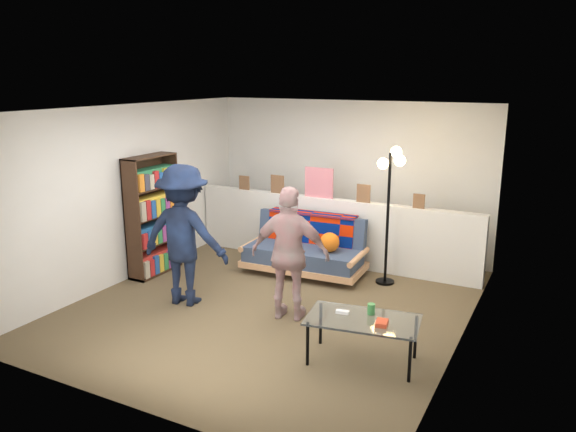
{
  "coord_description": "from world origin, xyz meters",
  "views": [
    {
      "loc": [
        3.15,
        -5.68,
        2.78
      ],
      "look_at": [
        0.0,
        0.4,
        1.05
      ],
      "focal_mm": 35.0,
      "sensor_mm": 36.0,
      "label": 1
    }
  ],
  "objects_px": {
    "futon_sofa": "(306,250)",
    "person_right": "(290,254)",
    "bookshelf": "(153,219)",
    "floor_lamp": "(391,188)",
    "person_left": "(184,235)",
    "coffee_table": "(364,322)"
  },
  "relations": [
    {
      "from": "floor_lamp",
      "to": "person_left",
      "type": "bearing_deg",
      "value": -138.01
    },
    {
      "from": "bookshelf",
      "to": "floor_lamp",
      "type": "relative_size",
      "value": 0.91
    },
    {
      "from": "bookshelf",
      "to": "floor_lamp",
      "type": "height_order",
      "value": "floor_lamp"
    },
    {
      "from": "bookshelf",
      "to": "coffee_table",
      "type": "distance_m",
      "value": 3.73
    },
    {
      "from": "futon_sofa",
      "to": "person_right",
      "type": "relative_size",
      "value": 1.12
    },
    {
      "from": "futon_sofa",
      "to": "bookshelf",
      "type": "bearing_deg",
      "value": -153.01
    },
    {
      "from": "coffee_table",
      "to": "person_right",
      "type": "relative_size",
      "value": 0.75
    },
    {
      "from": "coffee_table",
      "to": "person_right",
      "type": "bearing_deg",
      "value": 152.04
    },
    {
      "from": "futon_sofa",
      "to": "person_left",
      "type": "xyz_separation_m",
      "value": [
        -0.87,
        -1.66,
        0.53
      ]
    },
    {
      "from": "bookshelf",
      "to": "coffee_table",
      "type": "bearing_deg",
      "value": -16.96
    },
    {
      "from": "futon_sofa",
      "to": "floor_lamp",
      "type": "xyz_separation_m",
      "value": [
        1.15,
        0.16,
        0.98
      ]
    },
    {
      "from": "bookshelf",
      "to": "floor_lamp",
      "type": "bearing_deg",
      "value": 20.42
    },
    {
      "from": "bookshelf",
      "to": "person_left",
      "type": "height_order",
      "value": "person_left"
    },
    {
      "from": "bookshelf",
      "to": "coffee_table",
      "type": "relative_size",
      "value": 1.44
    },
    {
      "from": "coffee_table",
      "to": "person_left",
      "type": "height_order",
      "value": "person_left"
    },
    {
      "from": "floor_lamp",
      "to": "person_left",
      "type": "xyz_separation_m",
      "value": [
        -2.02,
        -1.82,
        -0.45
      ]
    },
    {
      "from": "bookshelf",
      "to": "floor_lamp",
      "type": "xyz_separation_m",
      "value": [
        3.09,
        1.15,
        0.53
      ]
    },
    {
      "from": "person_right",
      "to": "bookshelf",
      "type": "bearing_deg",
      "value": -22.46
    },
    {
      "from": "futon_sofa",
      "to": "person_right",
      "type": "height_order",
      "value": "person_right"
    },
    {
      "from": "bookshelf",
      "to": "floor_lamp",
      "type": "distance_m",
      "value": 3.34
    },
    {
      "from": "futon_sofa",
      "to": "bookshelf",
      "type": "distance_m",
      "value": 2.22
    },
    {
      "from": "person_left",
      "to": "person_right",
      "type": "height_order",
      "value": "person_left"
    }
  ]
}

